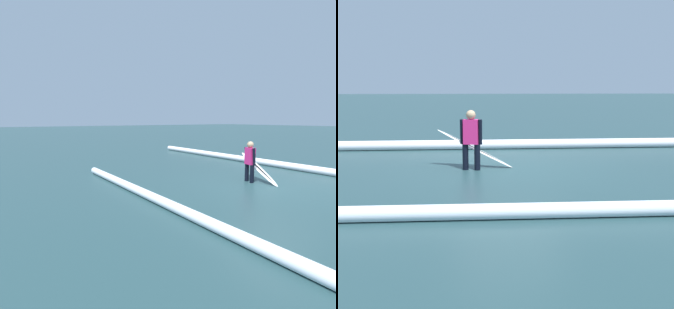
{
  "view_description": "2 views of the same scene",
  "coord_description": "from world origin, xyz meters",
  "views": [
    {
      "loc": [
        -5.39,
        7.81,
        2.13
      ],
      "look_at": [
        1.39,
        3.26,
        1.1
      ],
      "focal_mm": 30.06,
      "sensor_mm": 36.0,
      "label": 1
    },
    {
      "loc": [
        0.94,
        10.64,
        1.98
      ],
      "look_at": [
        0.31,
        3.02,
        0.79
      ],
      "focal_mm": 48.47,
      "sensor_mm": 36.0,
      "label": 2
    }
  ],
  "objects": [
    {
      "name": "ground_plane",
      "position": [
        0.0,
        0.0,
        0.0
      ],
      "size": [
        162.8,
        162.8,
        0.0
      ],
      "primitive_type": "plane",
      "color": "#264549"
    },
    {
      "name": "surfer",
      "position": [
        0.89,
        0.24,
        0.77
      ],
      "size": [
        0.51,
        0.27,
        1.39
      ],
      "rotation": [
        0.0,
        0.0,
        2.91
      ],
      "color": "black",
      "rests_on": "ground_plane"
    },
    {
      "name": "wave_crest_midground",
      "position": [
        -1.92,
        4.21,
        0.12
      ],
      "size": [
        14.5,
        0.39,
        0.24
      ],
      "primitive_type": "cylinder",
      "rotation": [
        0.0,
        1.57,
        -0.01
      ],
      "color": "white",
      "rests_on": "ground_plane"
    },
    {
      "name": "surfboard",
      "position": [
        0.81,
        -0.12,
        0.45
      ],
      "size": [
        1.86,
        0.63,
        0.93
      ],
      "color": "white",
      "rests_on": "ground_plane"
    }
  ]
}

